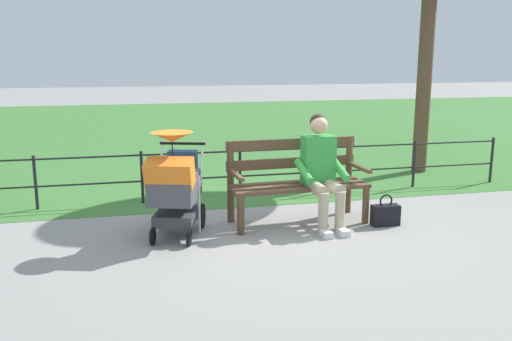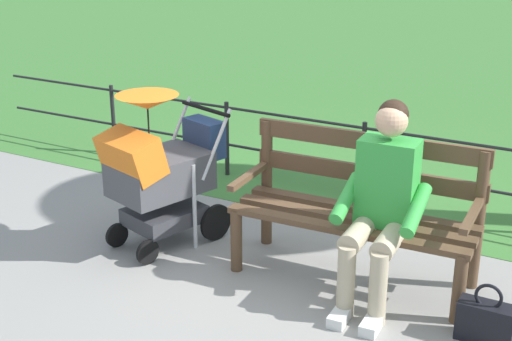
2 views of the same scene
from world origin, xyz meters
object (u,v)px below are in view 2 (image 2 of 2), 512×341
(person_on_bench, at_px, (382,199))
(handbag, at_px, (485,321))
(stroller, at_px, (159,168))
(park_bench, at_px, (358,202))

(person_on_bench, distance_m, handbag, 0.93)
(person_on_bench, height_order, handbag, person_on_bench)
(person_on_bench, bearing_deg, stroller, 0.96)
(stroller, xyz_separation_m, handbag, (-2.38, 0.15, -0.47))
(person_on_bench, height_order, stroller, person_on_bench)
(stroller, bearing_deg, person_on_bench, -179.04)
(park_bench, bearing_deg, handbag, 156.98)
(person_on_bench, relative_size, handbag, 3.45)
(park_bench, xyz_separation_m, handbag, (-0.95, 0.41, -0.40))
(park_bench, height_order, handbag, park_bench)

